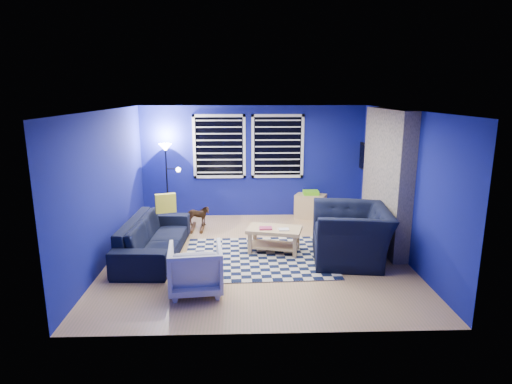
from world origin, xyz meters
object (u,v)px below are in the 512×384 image
(tv, at_px, (367,158))
(rocking_horse, at_px, (197,216))
(cabinet, at_px, (310,206))
(sofa, at_px, (154,237))
(coffee_table, at_px, (274,235))
(floor_lamp, at_px, (167,158))
(armchair_bent, at_px, (196,268))
(armchair_big, at_px, (351,234))

(tv, xyz_separation_m, rocking_horse, (-3.63, -0.51, -1.11))
(rocking_horse, xyz_separation_m, cabinet, (2.48, 0.76, -0.01))
(tv, height_order, sofa, tv)
(coffee_table, bearing_deg, rocking_horse, 137.82)
(floor_lamp, bearing_deg, tv, -3.26)
(tv, bearing_deg, cabinet, 167.76)
(floor_lamp, bearing_deg, armchair_bent, -74.92)
(tv, xyz_separation_m, coffee_table, (-2.13, -1.86, -1.08))
(cabinet, bearing_deg, tv, 11.73)
(sofa, xyz_separation_m, cabinet, (3.07, 2.21, -0.05))
(armchair_bent, distance_m, coffee_table, 1.94)
(sofa, relative_size, rocking_horse, 4.40)
(sofa, xyz_separation_m, armchair_big, (3.36, -0.30, 0.12))
(coffee_table, bearing_deg, armchair_big, -17.28)
(sofa, xyz_separation_m, armchair_bent, (0.86, -1.40, 0.02))
(tv, xyz_separation_m, floor_lamp, (-4.33, 0.25, -0.02))
(floor_lamp, bearing_deg, sofa, -87.20)
(tv, xyz_separation_m, cabinet, (-1.15, 0.25, -1.12))
(tv, height_order, cabinet, tv)
(tv, xyz_separation_m, armchair_bent, (-3.36, -3.36, -1.05))
(rocking_horse, xyz_separation_m, floor_lamp, (-0.70, 0.75, 1.10))
(sofa, height_order, rocking_horse, sofa)
(coffee_table, bearing_deg, floor_lamp, 136.21)
(rocking_horse, bearing_deg, armchair_bent, -173.25)
(coffee_table, relative_size, cabinet, 1.35)
(armchair_big, xyz_separation_m, cabinet, (-0.29, 2.51, -0.17))
(armchair_big, xyz_separation_m, coffee_table, (-1.27, 0.39, -0.13))
(cabinet, bearing_deg, rocking_horse, -139.02)
(rocking_horse, distance_m, floor_lamp, 1.51)
(armchair_bent, bearing_deg, tv, -141.16)
(tv, height_order, armchair_bent, tv)
(cabinet, distance_m, floor_lamp, 3.37)
(coffee_table, bearing_deg, tv, 41.12)
(coffee_table, height_order, cabinet, cabinet)
(armchair_big, bearing_deg, tv, 165.81)
(sofa, xyz_separation_m, coffee_table, (2.09, 0.10, -0.01))
(cabinet, relative_size, floor_lamp, 0.45)
(armchair_big, xyz_separation_m, rocking_horse, (-2.76, 1.75, -0.17))
(sofa, relative_size, armchair_bent, 2.96)
(sofa, height_order, armchair_big, armchair_big)
(armchair_bent, height_order, cabinet, armchair_bent)
(tv, distance_m, sofa, 4.78)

